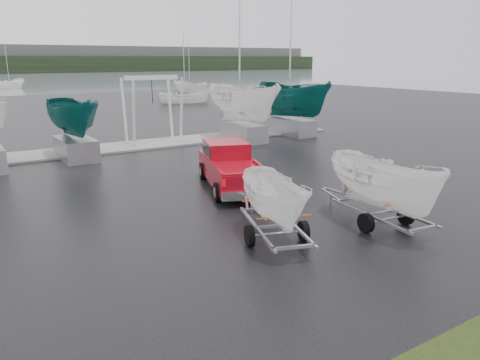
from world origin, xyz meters
TOP-DOWN VIEW (x-y plane):
  - ground_plane at (0.00, 0.00)m, footprint 120.00×120.00m
  - dock at (0.00, 13.00)m, footprint 30.00×3.00m
  - pickup_truck at (1.29, 2.30)m, footprint 3.47×5.63m
  - trailer_hitched at (-0.74, -3.49)m, footprint 2.30×3.79m
  - trailer_parked at (2.78, -4.34)m, footprint 1.92×3.72m
  - boat_hoist at (2.48, 13.00)m, footprint 3.30×2.18m
  - keelboat_1 at (-2.62, 11.20)m, footprint 2.07×3.20m
  - keelboat_2 at (7.71, 11.00)m, footprint 2.56×3.20m
  - keelboat_3 at (11.94, 11.30)m, footprint 2.57×3.20m
  - moored_boat_2 at (16.42, 36.98)m, footprint 2.92×2.87m
  - moored_boat_3 at (25.16, 52.96)m, footprint 3.31×3.36m
  - moored_boat_5 at (2.72, 77.25)m, footprint 3.75×3.74m

SIDE VIEW (x-z plane):
  - ground_plane at x=0.00m, z-range 0.00..0.00m
  - moored_boat_3 at x=25.16m, z-range -5.80..5.81m
  - moored_boat_5 at x=2.72m, z-range -5.73..5.74m
  - moored_boat_2 at x=16.42m, z-range -5.56..5.57m
  - dock at x=0.00m, z-range -0.01..0.11m
  - pickup_truck at x=1.29m, z-range 0.04..1.81m
  - trailer_hitched at x=-0.74m, z-range 0.20..4.52m
  - boat_hoist at x=2.48m, z-range 0.61..4.73m
  - trailer_parked at x=2.78m, z-range 0.21..5.28m
  - keelboat_1 at x=-2.62m, z-range -0.07..6.54m
  - keelboat_2 at x=7.71m, z-range -1.29..9.44m
  - keelboat_3 at x=11.94m, z-range -1.29..9.45m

